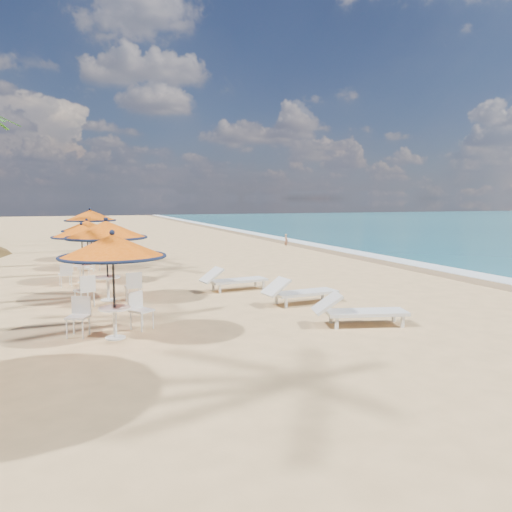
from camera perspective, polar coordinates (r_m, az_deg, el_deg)
The scene contains 12 objects.
ground at distance 12.92m, azimuth 5.42°, elevation -6.83°, with size 160.00×160.00×0.00m, color tan.
foam_strip at distance 26.12m, azimuth 14.15°, elevation -0.18°, with size 1.20×140.00×0.04m, color white.
wetsand_band at distance 25.61m, azimuth 12.50°, elevation -0.27°, with size 1.40×140.00×0.02m, color olive.
station_0 at distance 10.99m, azimuth -16.10°, elevation 0.03°, with size 2.24×2.24×2.34m.
station_1 at distance 15.07m, azimuth -16.71°, elevation 2.05°, with size 2.35×2.35×2.45m.
station_2 at distance 18.73m, azimuth -19.40°, elevation 2.11°, with size 2.07×2.16×2.16m.
station_3 at distance 22.22m, azimuth -18.80°, elevation 2.60°, with size 2.07×2.14×2.16m.
station_4 at distance 25.62m, azimuth -18.31°, elevation 3.92°, with size 2.45×2.45×2.55m.
lounger_near at distance 12.06m, azimuth 11.44°, elevation -6.09°, with size 2.32×1.25×0.79m.
lounger_mid at distance 14.23m, azimuth 4.83°, elevation -4.04°, with size 2.27×0.90×0.79m.
lounger_far at distance 16.30m, azimuth -2.78°, elevation -2.67°, with size 2.27×0.94×0.79m.
person at distance 31.38m, azimuth 3.46°, elevation 1.88°, with size 0.31×0.20×0.84m, color #94644B.
Camera 1 is at (-5.55, -11.27, 2.99)m, focal length 35.00 mm.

